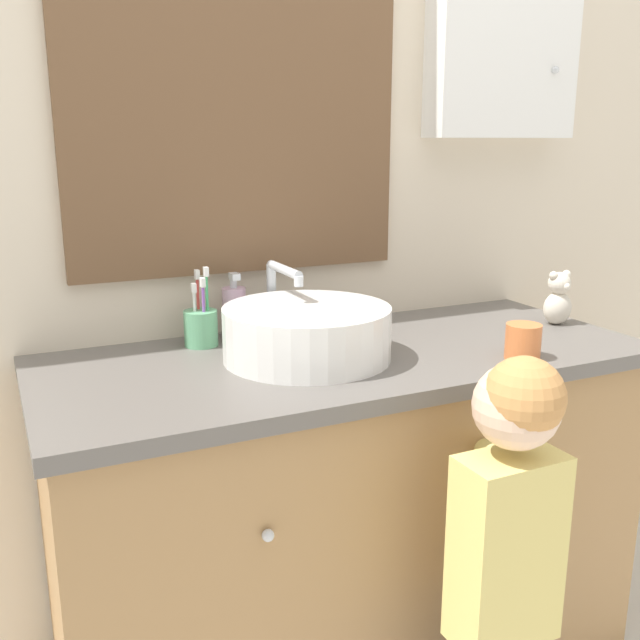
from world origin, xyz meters
The scene contains 8 objects.
wall_back centered at (0.03, 0.62, 1.29)m, with size 3.20×0.18×2.50m.
vanity_counter centered at (0.00, 0.30, 0.42)m, with size 1.42×0.60×0.84m.
sink_basin centered at (-0.11, 0.30, 0.91)m, with size 0.38×0.43×0.19m.
toothbrush_holder centered at (-0.29, 0.50, 0.89)m, with size 0.08×0.08×0.19m.
soap_dispenser centered at (-0.20, 0.53, 0.91)m, with size 0.06×0.06×0.17m.
child_figure centered at (0.11, -0.15, 0.56)m, with size 0.21×0.46×0.95m.
teddy_bear centered at (0.63, 0.30, 0.91)m, with size 0.08×0.07×0.15m.
drinking_cup centered at (0.33, 0.09, 0.88)m, with size 0.08×0.08×0.08m, color orange.
Camera 1 is at (-0.74, -1.11, 1.32)m, focal length 40.00 mm.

